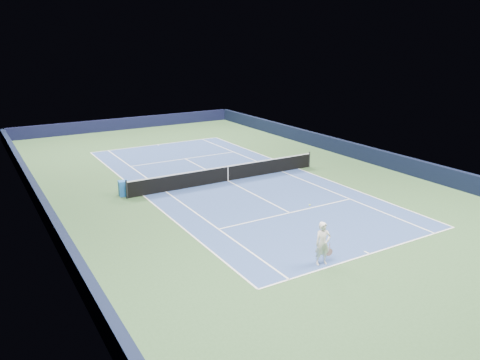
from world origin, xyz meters
TOP-DOWN VIEW (x-y plane):
  - ground at (0.00, 0.00)m, footprint 40.00×40.00m
  - wall_far at (0.00, 19.82)m, footprint 22.00×0.35m
  - wall_right at (10.82, 0.00)m, footprint 0.35×40.00m
  - wall_left at (-10.82, 0.00)m, footprint 0.35×40.00m
  - court_surface at (0.00, 0.00)m, footprint 10.97×23.77m
  - baseline_far at (0.00, 11.88)m, footprint 10.97×0.08m
  - baseline_near at (0.00, -11.88)m, footprint 10.97×0.08m
  - sideline_doubles_right at (5.49, 0.00)m, footprint 0.08×23.77m
  - sideline_doubles_left at (-5.49, 0.00)m, footprint 0.08×23.77m
  - sideline_singles_right at (4.12, 0.00)m, footprint 0.08×23.77m
  - sideline_singles_left at (-4.12, 0.00)m, footprint 0.08×23.77m
  - service_line_far at (0.00, 6.40)m, footprint 8.23×0.08m
  - service_line_near at (0.00, -6.40)m, footprint 8.23×0.08m
  - center_service_line at (0.00, 0.00)m, footprint 0.08×12.80m
  - center_mark_far at (0.00, 11.73)m, footprint 0.08×0.30m
  - center_mark_near at (0.00, -11.73)m, footprint 0.08×0.30m
  - tennis_net at (0.00, 0.00)m, footprint 12.90×0.10m
  - sponsor_cube at (-6.40, 0.56)m, footprint 0.59×0.54m
  - tennis_player at (-2.28, -11.55)m, footprint 0.83×1.31m

SIDE VIEW (x-z plane):
  - ground at x=0.00m, z-range 0.00..0.00m
  - court_surface at x=0.00m, z-range 0.00..0.01m
  - baseline_far at x=0.00m, z-range 0.01..0.01m
  - baseline_near at x=0.00m, z-range 0.01..0.01m
  - sideline_doubles_right at x=5.49m, z-range 0.01..0.01m
  - sideline_doubles_left at x=-5.49m, z-range 0.01..0.01m
  - sideline_singles_right at x=4.12m, z-range 0.01..0.01m
  - sideline_singles_left at x=-4.12m, z-range 0.01..0.01m
  - service_line_far at x=0.00m, z-range 0.01..0.01m
  - service_line_near at x=0.00m, z-range 0.01..0.01m
  - center_service_line at x=0.00m, z-range 0.01..0.01m
  - center_mark_far at x=0.00m, z-range 0.01..0.01m
  - center_mark_near at x=0.00m, z-range 0.01..0.01m
  - sponsor_cube at x=-6.40m, z-range 0.00..0.87m
  - tennis_net at x=0.00m, z-range -0.03..1.04m
  - wall_far at x=0.00m, z-range 0.00..1.10m
  - wall_right at x=10.82m, z-range 0.00..1.10m
  - wall_left at x=-10.82m, z-range 0.00..1.10m
  - tennis_player at x=-2.28m, z-range -0.20..1.97m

